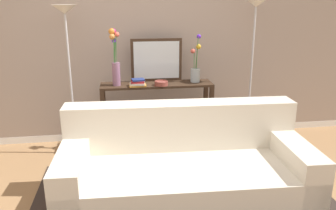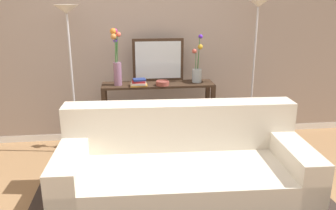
{
  "view_description": "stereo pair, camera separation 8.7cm",
  "coord_description": "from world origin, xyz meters",
  "px_view_note": "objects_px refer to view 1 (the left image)",
  "views": [
    {
      "loc": [
        -0.15,
        -2.44,
        1.83
      ],
      "look_at": [
        0.35,
        0.97,
        0.76
      ],
      "focal_mm": 36.54,
      "sensor_mm": 36.0,
      "label": 1
    },
    {
      "loc": [
        -0.06,
        -2.45,
        1.83
      ],
      "look_at": [
        0.35,
        0.97,
        0.76
      ],
      "focal_mm": 36.54,
      "sensor_mm": 36.0,
      "label": 2
    }
  ],
  "objects_px": {
    "wall_mirror": "(157,60)",
    "couch": "(184,171)",
    "vase_tall_flowers": "(115,61)",
    "fruit_bowl": "(161,83)",
    "book_row_under_console": "(125,143)",
    "vase_short_flowers": "(196,69)",
    "book_stack": "(138,83)",
    "floor_lamp_right": "(254,32)",
    "console_table": "(157,104)",
    "floor_lamp_left": "(67,39)"
  },
  "relations": [
    {
      "from": "vase_short_flowers",
      "to": "wall_mirror",
      "type": "bearing_deg",
      "value": 166.17
    },
    {
      "from": "wall_mirror",
      "to": "book_stack",
      "type": "bearing_deg",
      "value": -136.66
    },
    {
      "from": "console_table",
      "to": "book_row_under_console",
      "type": "distance_m",
      "value": 0.66
    },
    {
      "from": "book_stack",
      "to": "book_row_under_console",
      "type": "relative_size",
      "value": 0.7
    },
    {
      "from": "floor_lamp_right",
      "to": "book_row_under_console",
      "type": "height_order",
      "value": "floor_lamp_right"
    },
    {
      "from": "couch",
      "to": "vase_tall_flowers",
      "type": "height_order",
      "value": "vase_tall_flowers"
    },
    {
      "from": "fruit_bowl",
      "to": "book_row_under_console",
      "type": "relative_size",
      "value": 0.55
    },
    {
      "from": "vase_short_flowers",
      "to": "fruit_bowl",
      "type": "xyz_separation_m",
      "value": [
        -0.45,
        -0.12,
        -0.14
      ]
    },
    {
      "from": "console_table",
      "to": "vase_short_flowers",
      "type": "distance_m",
      "value": 0.65
    },
    {
      "from": "floor_lamp_left",
      "to": "book_stack",
      "type": "relative_size",
      "value": 8.72
    },
    {
      "from": "wall_mirror",
      "to": "vase_short_flowers",
      "type": "height_order",
      "value": "vase_short_flowers"
    },
    {
      "from": "floor_lamp_left",
      "to": "book_row_under_console",
      "type": "bearing_deg",
      "value": 7.39
    },
    {
      "from": "vase_tall_flowers",
      "to": "fruit_bowl",
      "type": "xyz_separation_m",
      "value": [
        0.54,
        -0.08,
        -0.27
      ]
    },
    {
      "from": "floor_lamp_left",
      "to": "wall_mirror",
      "type": "height_order",
      "value": "floor_lamp_left"
    },
    {
      "from": "fruit_bowl",
      "to": "book_row_under_console",
      "type": "distance_m",
      "value": 0.93
    },
    {
      "from": "vase_tall_flowers",
      "to": "wall_mirror",
      "type": "bearing_deg",
      "value": 17.63
    },
    {
      "from": "console_table",
      "to": "book_row_under_console",
      "type": "relative_size",
      "value": 4.72
    },
    {
      "from": "wall_mirror",
      "to": "vase_short_flowers",
      "type": "distance_m",
      "value": 0.5
    },
    {
      "from": "console_table",
      "to": "vase_short_flowers",
      "type": "relative_size",
      "value": 2.34
    },
    {
      "from": "console_table",
      "to": "floor_lamp_left",
      "type": "distance_m",
      "value": 1.32
    },
    {
      "from": "book_stack",
      "to": "floor_lamp_right",
      "type": "bearing_deg",
      "value": 1.03
    },
    {
      "from": "vase_short_flowers",
      "to": "vase_tall_flowers",
      "type": "bearing_deg",
      "value": -177.41
    },
    {
      "from": "floor_lamp_right",
      "to": "vase_short_flowers",
      "type": "distance_m",
      "value": 0.83
    },
    {
      "from": "book_row_under_console",
      "to": "console_table",
      "type": "bearing_deg",
      "value": 0.0
    },
    {
      "from": "couch",
      "to": "book_row_under_console",
      "type": "xyz_separation_m",
      "value": [
        -0.53,
        1.3,
        -0.25
      ]
    },
    {
      "from": "book_stack",
      "to": "couch",
      "type": "bearing_deg",
      "value": -73.82
    },
    {
      "from": "floor_lamp_right",
      "to": "vase_short_flowers",
      "type": "bearing_deg",
      "value": 171.83
    },
    {
      "from": "floor_lamp_left",
      "to": "fruit_bowl",
      "type": "bearing_deg",
      "value": -1.24
    },
    {
      "from": "floor_lamp_left",
      "to": "book_stack",
      "type": "xyz_separation_m",
      "value": [
        0.78,
        -0.03,
        -0.52
      ]
    },
    {
      "from": "console_table",
      "to": "fruit_bowl",
      "type": "bearing_deg",
      "value": -66.66
    },
    {
      "from": "floor_lamp_left",
      "to": "floor_lamp_right",
      "type": "distance_m",
      "value": 2.21
    },
    {
      "from": "wall_mirror",
      "to": "fruit_bowl",
      "type": "relative_size",
      "value": 3.96
    },
    {
      "from": "floor_lamp_right",
      "to": "fruit_bowl",
      "type": "distance_m",
      "value": 1.28
    },
    {
      "from": "floor_lamp_left",
      "to": "floor_lamp_right",
      "type": "relative_size",
      "value": 0.96
    },
    {
      "from": "vase_tall_flowers",
      "to": "fruit_bowl",
      "type": "height_order",
      "value": "vase_tall_flowers"
    },
    {
      "from": "wall_mirror",
      "to": "vase_tall_flowers",
      "type": "bearing_deg",
      "value": -162.37
    },
    {
      "from": "vase_short_flowers",
      "to": "console_table",
      "type": "bearing_deg",
      "value": -177.52
    },
    {
      "from": "couch",
      "to": "vase_tall_flowers",
      "type": "distance_m",
      "value": 1.64
    },
    {
      "from": "floor_lamp_right",
      "to": "couch",
      "type": "bearing_deg",
      "value": -131.37
    },
    {
      "from": "console_table",
      "to": "book_stack",
      "type": "relative_size",
      "value": 6.79
    },
    {
      "from": "fruit_bowl",
      "to": "book_stack",
      "type": "relative_size",
      "value": 0.8
    },
    {
      "from": "console_table",
      "to": "wall_mirror",
      "type": "height_order",
      "value": "wall_mirror"
    },
    {
      "from": "vase_short_flowers",
      "to": "book_row_under_console",
      "type": "relative_size",
      "value": 2.02
    },
    {
      "from": "floor_lamp_right",
      "to": "book_row_under_console",
      "type": "distance_m",
      "value": 2.13
    },
    {
      "from": "floor_lamp_right",
      "to": "book_stack",
      "type": "distance_m",
      "value": 1.54
    },
    {
      "from": "book_stack",
      "to": "vase_short_flowers",
      "type": "bearing_deg",
      "value": 9.65
    },
    {
      "from": "couch",
      "to": "wall_mirror",
      "type": "bearing_deg",
      "value": 93.61
    },
    {
      "from": "floor_lamp_left",
      "to": "vase_tall_flowers",
      "type": "bearing_deg",
      "value": 5.92
    },
    {
      "from": "vase_tall_flowers",
      "to": "floor_lamp_right",
      "type": "bearing_deg",
      "value": -1.86
    },
    {
      "from": "wall_mirror",
      "to": "couch",
      "type": "bearing_deg",
      "value": -86.39
    }
  ]
}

